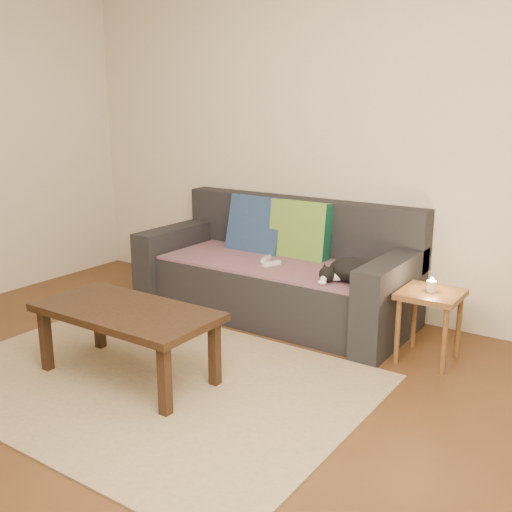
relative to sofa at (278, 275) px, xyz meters
The scene contains 13 objects.
ground 1.60m from the sofa, 90.00° to the right, with size 4.50×4.50×0.00m, color brown.
back_wall 1.08m from the sofa, 90.00° to the left, with size 4.50×0.04×2.60m, color beige.
sofa is the anchor object (origin of this frame).
throw_blanket 0.15m from the sofa, 90.00° to the right, with size 1.66×0.74×0.02m, color #412546.
cushion_navy 0.48m from the sofa, 151.84° to the left, with size 0.49×0.12×0.49m, color #0F1F42.
cushion_green 0.37m from the sofa, 61.15° to the left, with size 0.48×0.12×0.48m, color #0B4839.
cat 0.79m from the sofa, 18.92° to the right, with size 0.38×0.31×0.17m.
wii_remote_a 0.18m from the sofa, 114.10° to the right, with size 0.15×0.04×0.03m, color white.
wii_remote_b 0.24m from the sofa, 72.02° to the right, with size 0.15×0.04×0.03m, color white.
side_table 1.28m from the sofa, ahead, with size 0.37×0.37×0.46m.
candle 1.29m from the sofa, ahead, with size 0.06×0.06×0.09m.
rug 1.45m from the sofa, 90.00° to the right, with size 2.50×1.80×0.01m, color tan.
coffee_table 1.47m from the sofa, 94.90° to the right, with size 1.11×0.55×0.44m.
Camera 1 is at (2.36, -2.19, 1.61)m, focal length 42.00 mm.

